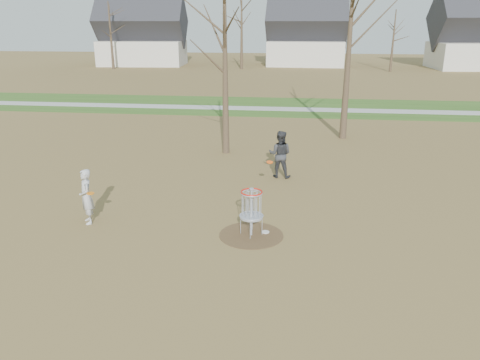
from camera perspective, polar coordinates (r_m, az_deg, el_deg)
name	(u,v)px	position (r m, az deg, el deg)	size (l,w,h in m)	color
ground	(251,235)	(13.12, 1.38, -6.74)	(160.00, 160.00, 0.00)	brown
green_band	(281,107)	(33.30, 5.00, 8.92)	(160.00, 8.00, 0.01)	#2D5119
footpath	(280,109)	(32.31, 4.93, 8.64)	(160.00, 1.50, 0.01)	#9E9E99
dirt_circle	(251,235)	(13.12, 1.38, -6.72)	(1.80, 1.80, 0.01)	#47331E
player_standing	(86,197)	(14.32, -18.23, -1.94)	(0.60, 0.39, 1.64)	#B7B7B7
player_throwing	(280,154)	(17.73, 4.90, 3.15)	(0.87, 0.68, 1.80)	#313236
disc_grounded	(265,232)	(13.28, 3.12, -6.34)	(0.22, 0.22, 0.02)	silver
discs_in_play	(192,176)	(14.55, -5.91, 0.53)	(5.10, 3.40, 0.20)	#FF550D
disc_golf_basket	(251,205)	(12.76, 1.41, -3.03)	(0.64, 0.64, 1.35)	#9EA3AD
bare_trees	(307,25)	(47.59, 8.18, 18.20)	(52.62, 44.98, 9.00)	#382B1E
houses_row	(324,39)	(64.47, 10.25, 16.57)	(56.51, 10.01, 7.26)	silver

